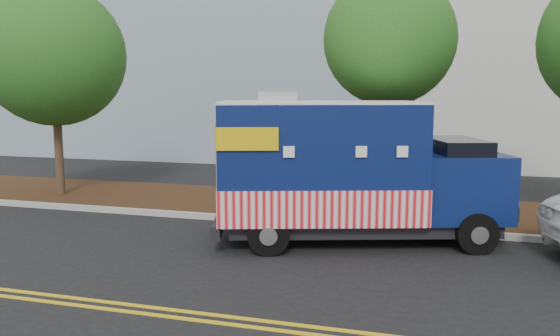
# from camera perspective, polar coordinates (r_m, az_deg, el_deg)

# --- Properties ---
(ground) EXTENTS (120.00, 120.00, 0.00)m
(ground) POSITION_cam_1_polar(r_m,az_deg,el_deg) (12.69, -0.05, -7.45)
(ground) COLOR black
(ground) RESTS_ON ground
(curb) EXTENTS (120.00, 0.18, 0.15)m
(curb) POSITION_cam_1_polar(r_m,az_deg,el_deg) (13.98, 1.56, -5.69)
(curb) COLOR #9E9E99
(curb) RESTS_ON ground
(mulch_strip) EXTENTS (120.00, 4.00, 0.15)m
(mulch_strip) POSITION_cam_1_polar(r_m,az_deg,el_deg) (15.98, 3.45, -3.98)
(mulch_strip) COLOR black
(mulch_strip) RESTS_ON ground
(centerline_near) EXTENTS (120.00, 0.10, 0.01)m
(centerline_near) POSITION_cam_1_polar(r_m,az_deg,el_deg) (8.73, -8.47, -14.77)
(centerline_near) COLOR gold
(centerline_near) RESTS_ON ground
(centerline_far) EXTENTS (120.00, 0.10, 0.01)m
(centerline_far) POSITION_cam_1_polar(r_m,az_deg,el_deg) (8.52, -9.20, -15.37)
(centerline_far) COLOR gold
(centerline_far) RESTS_ON ground
(tree_a) EXTENTS (4.37, 4.37, 6.69)m
(tree_a) POSITION_cam_1_polar(r_m,az_deg,el_deg) (18.56, -22.58, 10.81)
(tree_a) COLOR #38281C
(tree_a) RESTS_ON ground
(tree_b) EXTENTS (3.60, 3.60, 6.59)m
(tree_b) POSITION_cam_1_polar(r_m,az_deg,el_deg) (15.56, 11.35, 12.97)
(tree_b) COLOR #38281C
(tree_b) RESTS_ON ground
(sign_post) EXTENTS (0.06, 0.06, 2.40)m
(sign_post) POSITION_cam_1_polar(r_m,az_deg,el_deg) (14.44, -2.15, -0.71)
(sign_post) COLOR #473828
(sign_post) RESTS_ON ground
(food_truck) EXTENTS (6.81, 4.11, 3.39)m
(food_truck) POSITION_cam_1_polar(r_m,az_deg,el_deg) (12.33, 6.72, -0.67)
(food_truck) COLOR black
(food_truck) RESTS_ON ground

